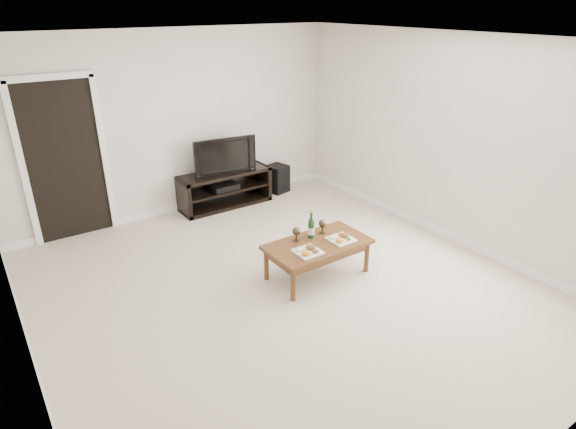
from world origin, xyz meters
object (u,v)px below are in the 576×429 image
(subwoofer, at_px, (277,179))
(coffee_table, at_px, (317,259))
(media_console, at_px, (225,189))
(television, at_px, (223,154))

(subwoofer, bearing_deg, coffee_table, -126.98)
(media_console, bearing_deg, television, 0.00)
(media_console, xyz_separation_m, television, (0.00, 0.00, 0.55))
(television, distance_m, coffee_table, 2.52)
(media_console, height_order, subwoofer, media_console)
(media_console, distance_m, coffee_table, 2.45)
(media_console, xyz_separation_m, coffee_table, (-0.10, -2.44, -0.07))
(media_console, relative_size, subwoofer, 3.14)
(television, distance_m, subwoofer, 1.16)
(television, bearing_deg, subwoofer, 10.69)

